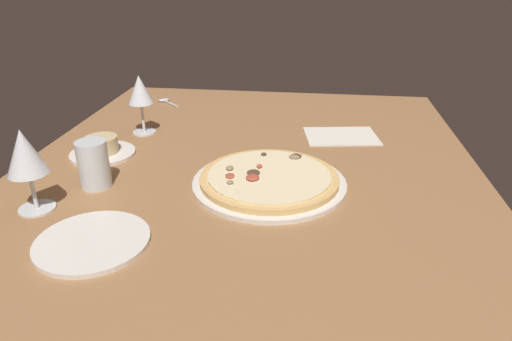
% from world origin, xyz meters
% --- Properties ---
extents(dining_table, '(1.50, 1.10, 0.04)m').
position_xyz_m(dining_table, '(0.00, 0.00, 0.02)').
color(dining_table, '#996B42').
rests_on(dining_table, ground).
extents(pizza_main, '(0.34, 0.34, 0.03)m').
position_xyz_m(pizza_main, '(-0.01, -0.06, 0.05)').
color(pizza_main, silver).
rests_on(pizza_main, dining_table).
extents(ramekin_on_saucer, '(0.16, 0.16, 0.05)m').
position_xyz_m(ramekin_on_saucer, '(0.10, 0.38, 0.06)').
color(ramekin_on_saucer, silver).
rests_on(ramekin_on_saucer, dining_table).
extents(wine_glass_far, '(0.07, 0.07, 0.17)m').
position_xyz_m(wine_glass_far, '(0.27, 0.33, 0.16)').
color(wine_glass_far, silver).
rests_on(wine_glass_far, dining_table).
extents(wine_glass_near, '(0.08, 0.08, 0.17)m').
position_xyz_m(wine_glass_near, '(-0.18, 0.39, 0.16)').
color(wine_glass_near, silver).
rests_on(wine_glass_near, dining_table).
extents(water_glass, '(0.07, 0.07, 0.10)m').
position_xyz_m(water_glass, '(-0.07, 0.31, 0.09)').
color(water_glass, silver).
rests_on(water_glass, dining_table).
extents(side_plate, '(0.20, 0.20, 0.01)m').
position_xyz_m(side_plate, '(-0.28, 0.22, 0.04)').
color(side_plate, silver).
rests_on(side_plate, dining_table).
extents(paper_menu, '(0.17, 0.22, 0.00)m').
position_xyz_m(paper_menu, '(0.31, -0.23, 0.04)').
color(paper_menu, silver).
rests_on(paper_menu, dining_table).
extents(spoon, '(0.09, 0.09, 0.01)m').
position_xyz_m(spoon, '(0.57, 0.36, 0.04)').
color(spoon, silver).
rests_on(spoon, dining_table).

